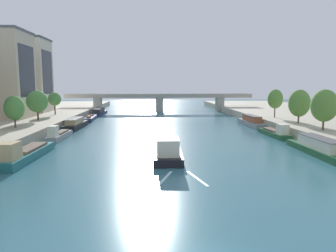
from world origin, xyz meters
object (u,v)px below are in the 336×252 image
(moored_boat_left_lone, at_px, (91,118))
(moored_boat_right_near, at_px, (251,121))
(bridge_far, at_px, (159,100))
(tree_right_far, at_px, (324,106))
(moored_boat_left_upstream, at_px, (59,135))
(moored_boat_left_near, at_px, (100,112))
(tree_right_distant, at_px, (299,103))
(moored_boat_right_far, at_px, (275,132))
(moored_boat_left_gap_after, at_px, (76,124))
(moored_boat_right_gap_after, at_px, (318,147))
(barge_midriver, at_px, (167,148))
(tree_left_third, at_px, (14,108))
(tree_left_end_of_row, at_px, (55,99))
(tree_left_second, at_px, (37,102))
(tree_right_nearest, at_px, (275,99))
(moored_boat_left_end, at_px, (24,153))

(moored_boat_left_lone, xyz_separation_m, moored_boat_right_near, (42.57, -15.19, 0.58))
(bridge_far, bearing_deg, tree_right_far, -67.32)
(moored_boat_left_upstream, relative_size, tree_right_far, 1.52)
(moored_boat_left_near, xyz_separation_m, tree_right_distant, (48.89, -44.52, 5.50))
(moored_boat_right_far, bearing_deg, moored_boat_left_gap_after, 161.43)
(moored_boat_left_near, bearing_deg, tree_right_distant, -42.32)
(moored_boat_right_gap_after, distance_m, tree_right_far, 12.86)
(bridge_far, bearing_deg, barge_midriver, -90.74)
(tree_left_third, distance_m, tree_left_end_of_row, 26.27)
(moored_boat_right_gap_after, relative_size, tree_left_end_of_row, 2.55)
(moored_boat_left_near, bearing_deg, moored_boat_right_gap_after, -56.58)
(tree_left_second, bearing_deg, moored_boat_left_upstream, -58.21)
(moored_boat_left_lone, relative_size, tree_right_far, 1.80)
(moored_boat_right_gap_after, distance_m, tree_left_end_of_row, 66.81)
(moored_boat_left_gap_after, xyz_separation_m, moored_boat_left_near, (0.35, 33.80, -0.07))
(moored_boat_right_gap_after, bearing_deg, tree_right_nearest, 79.34)
(moored_boat_left_end, height_order, moored_boat_left_lone, moored_boat_left_end)
(tree_right_far, bearing_deg, barge_midriver, -163.96)
(moored_boat_left_upstream, xyz_separation_m, tree_right_far, (48.61, -5.38, 5.75))
(tree_left_third, height_order, bridge_far, tree_left_third)
(tree_left_third, bearing_deg, moored_boat_left_near, 80.03)
(tree_left_end_of_row, distance_m, tree_right_nearest, 58.12)
(moored_boat_left_gap_after, bearing_deg, moored_boat_left_upstream, -88.43)
(tree_left_end_of_row, bearing_deg, moored_boat_right_far, -27.41)
(moored_boat_left_end, bearing_deg, bridge_far, 74.95)
(moored_boat_left_upstream, xyz_separation_m, tree_left_second, (-8.52, 13.75, 5.61))
(barge_midriver, relative_size, tree_left_end_of_row, 3.30)
(moored_boat_right_gap_after, height_order, tree_left_end_of_row, tree_left_end_of_row)
(tree_right_distant, bearing_deg, tree_right_nearest, 91.83)
(moored_boat_left_upstream, bearing_deg, tree_left_second, 121.79)
(barge_midriver, distance_m, moored_boat_left_near, 65.94)
(moored_boat_left_end, height_order, tree_right_nearest, tree_right_nearest)
(barge_midriver, height_order, moored_boat_right_gap_after, barge_midriver)
(tree_right_distant, bearing_deg, moored_boat_left_upstream, -174.52)
(moored_boat_left_near, bearing_deg, bridge_far, 29.47)
(moored_boat_left_upstream, height_order, tree_left_second, tree_left_second)
(moored_boat_right_gap_after, xyz_separation_m, tree_right_nearest, (6.01, 31.90, 5.69))
(moored_boat_left_near, bearing_deg, tree_left_end_of_row, -111.63)
(moored_boat_left_upstream, relative_size, moored_boat_right_gap_after, 0.73)
(moored_boat_left_upstream, xyz_separation_m, moored_boat_right_far, (42.39, 1.02, -0.04))
(moored_boat_right_near, relative_size, tree_right_far, 1.97)
(bridge_far, bearing_deg, tree_left_second, -121.86)
(barge_midriver, xyz_separation_m, moored_boat_right_far, (22.50, 14.66, -0.10))
(moored_boat_left_near, xyz_separation_m, tree_right_nearest, (48.50, -32.51, 5.83))
(moored_boat_right_near, relative_size, tree_right_nearest, 2.08)
(moored_boat_left_lone, relative_size, tree_left_second, 1.94)
(moored_boat_left_end, height_order, tree_left_end_of_row, tree_left_end_of_row)
(bridge_far, bearing_deg, moored_boat_left_lone, -126.01)
(tree_left_third, height_order, tree_left_second, tree_left_second)
(tree_left_third, bearing_deg, bridge_far, 63.84)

